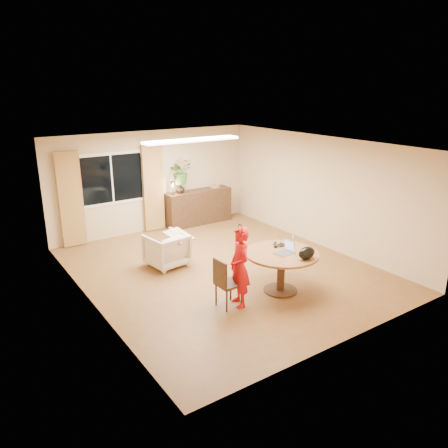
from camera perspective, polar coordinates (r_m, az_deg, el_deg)
name	(u,v)px	position (r m, az deg, el deg)	size (l,w,h in m)	color
floor	(223,269)	(9.20, -0.09, -5.94)	(6.50, 6.50, 0.00)	brown
ceiling	(223,145)	(8.49, -0.10, 10.33)	(6.50, 6.50, 0.00)	white
wall_back	(153,181)	(11.52, -9.24, 5.53)	(5.50, 5.50, 0.00)	tan
wall_left	(87,235)	(7.64, -17.44, -1.42)	(6.50, 6.50, 0.00)	tan
wall_right	(320,192)	(10.50, 12.46, 4.15)	(6.50, 6.50, 0.00)	tan
window	(112,179)	(11.05, -14.43, 5.74)	(1.70, 0.03, 1.30)	white
curtain_left	(71,200)	(10.76, -19.38, 3.02)	(0.55, 0.08, 2.25)	brown
curtain_right	(153,188)	(11.45, -9.23, 4.66)	(0.55, 0.08, 2.25)	brown
ceiling_panel	(192,140)	(9.51, -4.23, 10.87)	(2.20, 0.35, 0.05)	white
dining_table	(281,261)	(8.12, 7.51, -4.80)	(1.36, 1.36, 0.77)	brown
dining_chair	(229,282)	(7.59, 0.63, -7.62)	(0.43, 0.39, 0.90)	black
child	(240,267)	(7.53, 2.06, -5.63)	(0.34, 0.52, 1.43)	red
laptop	(284,247)	(7.97, 7.81, -3.04)	(0.36, 0.24, 0.24)	#B7B7BC
tumbler	(276,245)	(8.26, 6.76, -2.73)	(0.07, 0.07, 0.11)	white
wine_glass	(293,240)	(8.42, 9.01, -2.05)	(0.07, 0.07, 0.21)	white
pot_lid	(279,244)	(8.40, 7.18, -2.65)	(0.22, 0.22, 0.04)	white
handbag	(307,253)	(7.79, 10.75, -3.74)	(0.35, 0.20, 0.23)	black
armchair	(167,250)	(9.34, -7.52, -3.35)	(0.77, 0.79, 0.72)	#C3B49A
throw	(179,232)	(9.24, -5.95, -1.05)	(0.45, 0.55, 0.03)	beige
sideboard	(199,207)	(12.06, -3.34, 2.23)	(1.88, 0.46, 0.94)	black
vase	(180,189)	(11.65, -5.74, 4.63)	(0.24, 0.24, 0.25)	black
bouquet	(181,171)	(11.57, -5.67, 6.84)	(0.59, 0.51, 0.66)	#276A2A
book_stack	(215,186)	(12.21, -1.20, 4.94)	(0.21, 0.16, 0.09)	#966B4C
desk_lamp	(173,188)	(11.48, -6.71, 4.71)	(0.15, 0.15, 0.37)	black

